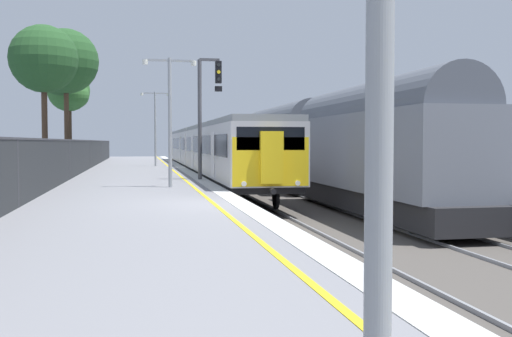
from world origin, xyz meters
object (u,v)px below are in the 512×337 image
at_px(background_tree_centre, 70,92).
at_px(background_tree_right, 45,62).
at_px(platform_lamp_mid, 170,110).
at_px(background_tree_left, 64,65).
at_px(freight_train_adjacent_track, 318,143).
at_px(platform_lamp_far, 155,122).
at_px(commuter_train_at_platform, 206,148).
at_px(signal_gantry, 205,104).

distance_m(background_tree_centre, background_tree_right, 11.09).
relative_size(platform_lamp_mid, background_tree_left, 0.53).
distance_m(freight_train_adjacent_track, platform_lamp_far, 16.69).
distance_m(commuter_train_at_platform, background_tree_right, 11.79).
distance_m(background_tree_left, background_tree_centre, 4.56).
xyz_separation_m(freight_train_adjacent_track, background_tree_right, (-13.55, 7.46, 4.53)).
bearing_deg(commuter_train_at_platform, platform_lamp_mid, -100.80).
distance_m(commuter_train_at_platform, platform_lamp_mid, 17.70).
bearing_deg(platform_lamp_far, background_tree_left, -173.12).
bearing_deg(background_tree_left, background_tree_right, -92.15).
bearing_deg(background_tree_left, platform_lamp_mid, -72.66).
xyz_separation_m(freight_train_adjacent_track, background_tree_centre, (-13.42, 18.52, 3.74)).
height_order(background_tree_left, background_tree_right, background_tree_left).
bearing_deg(background_tree_left, freight_train_adjacent_track, -46.91).
height_order(platform_lamp_mid, platform_lamp_far, platform_lamp_far).
height_order(freight_train_adjacent_track, platform_lamp_mid, platform_lamp_mid).
relative_size(commuter_train_at_platform, background_tree_centre, 5.71).
bearing_deg(signal_gantry, freight_train_adjacent_track, 6.34).
relative_size(platform_lamp_mid, platform_lamp_far, 0.93).
bearing_deg(background_tree_right, platform_lamp_mid, -63.33).
xyz_separation_m(signal_gantry, background_tree_left, (-7.80, 14.82, 3.47)).
bearing_deg(platform_lamp_far, background_tree_centre, 149.57).
bearing_deg(freight_train_adjacent_track, platform_lamp_mid, -145.78).
bearing_deg(background_tree_left, background_tree_centre, 91.59).
bearing_deg(commuter_train_at_platform, background_tree_centre, 146.71).
distance_m(commuter_train_at_platform, background_tree_left, 11.01).
bearing_deg(commuter_train_at_platform, signal_gantry, -96.56).
bearing_deg(commuter_train_at_platform, freight_train_adjacent_track, -72.03).
bearing_deg(signal_gantry, background_tree_right, 134.95).
bearing_deg(background_tree_right, freight_train_adjacent_track, -28.83).
relative_size(freight_train_adjacent_track, background_tree_right, 3.36).
distance_m(platform_lamp_far, background_tree_left, 7.11).
distance_m(signal_gantry, background_tree_right, 11.74).
relative_size(commuter_train_at_platform, platform_lamp_far, 7.75).
bearing_deg(signal_gantry, platform_lamp_mid, -112.60).
distance_m(signal_gantry, platform_lamp_far, 15.66).
bearing_deg(freight_train_adjacent_track, background_tree_left, 133.09).
bearing_deg(background_tree_centre, signal_gantry, -67.51).
relative_size(platform_lamp_mid, background_tree_right, 0.59).
xyz_separation_m(freight_train_adjacent_track, platform_lamp_mid, (-7.31, -4.97, 1.27)).
bearing_deg(background_tree_centre, background_tree_right, -90.69).
xyz_separation_m(signal_gantry, background_tree_centre, (-7.92, 19.14, 1.98)).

